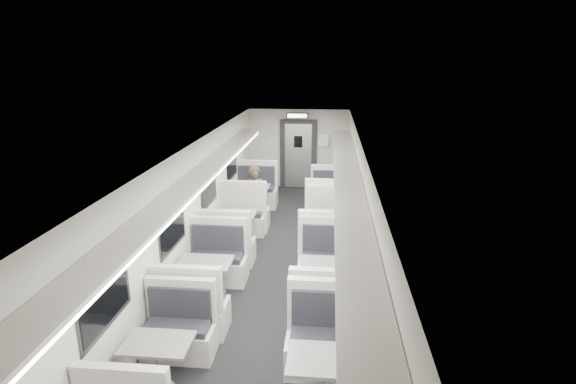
% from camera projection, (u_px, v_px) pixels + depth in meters
% --- Properties ---
extents(room, '(3.24, 12.24, 2.64)m').
position_uv_depth(room, '(274.00, 215.00, 7.93)').
color(room, black).
rests_on(room, ground).
extents(booth_left_a, '(1.13, 2.30, 1.23)m').
position_uv_depth(booth_left_a, '(250.00, 201.00, 11.25)').
color(booth_left_a, '#B6B5AB').
rests_on(booth_left_a, room).
extents(booth_left_b, '(1.06, 2.15, 1.15)m').
position_uv_depth(booth_left_b, '(235.00, 229.00, 9.49)').
color(booth_left_b, '#B6B5AB').
rests_on(booth_left_b, room).
extents(booth_left_c, '(1.05, 2.13, 1.14)m').
position_uv_depth(booth_left_c, '(205.00, 282.00, 7.27)').
color(booth_left_c, '#B6B5AB').
rests_on(booth_left_c, room).
extents(booth_left_d, '(0.96, 1.95, 1.04)m').
position_uv_depth(booth_left_d, '(159.00, 366.00, 5.34)').
color(booth_left_d, '#B6B5AB').
rests_on(booth_left_d, room).
extents(booth_right_a, '(1.06, 2.15, 1.15)m').
position_uv_depth(booth_right_a, '(330.00, 204.00, 11.10)').
color(booth_right_a, '#B6B5AB').
rests_on(booth_right_a, room).
extents(booth_right_b, '(1.16, 2.35, 1.26)m').
position_uv_depth(booth_right_b, '(330.00, 232.00, 9.23)').
color(booth_right_b, '#B6B5AB').
rests_on(booth_right_b, room).
extents(booth_right_c, '(1.10, 2.22, 1.19)m').
position_uv_depth(booth_right_c, '(329.00, 286.00, 7.12)').
color(booth_right_c, '#B6B5AB').
rests_on(booth_right_c, room).
extents(passenger, '(0.63, 0.50, 1.53)m').
position_uv_depth(passenger, '(255.00, 199.00, 10.30)').
color(passenger, black).
rests_on(passenger, room).
extents(window_a, '(0.02, 1.18, 0.84)m').
position_uv_depth(window_a, '(232.00, 162.00, 11.26)').
color(window_a, black).
rests_on(window_a, room).
extents(window_b, '(0.02, 1.18, 0.84)m').
position_uv_depth(window_b, '(209.00, 186.00, 9.16)').
color(window_b, black).
rests_on(window_b, room).
extents(window_c, '(0.02, 1.18, 0.84)m').
position_uv_depth(window_c, '(172.00, 224.00, 7.06)').
color(window_c, black).
rests_on(window_c, room).
extents(window_d, '(0.02, 1.18, 0.84)m').
position_uv_depth(window_d, '(105.00, 295.00, 4.97)').
color(window_d, black).
rests_on(window_d, room).
extents(luggage_rack_left, '(0.46, 10.40, 0.09)m').
position_uv_depth(luggage_rack_left, '(198.00, 179.00, 7.55)').
color(luggage_rack_left, '#B6B5AB').
rests_on(luggage_rack_left, room).
extents(luggage_rack_right, '(0.46, 10.40, 0.09)m').
position_uv_depth(luggage_rack_right, '(347.00, 182.00, 7.32)').
color(luggage_rack_right, '#B6B5AB').
rests_on(luggage_rack_right, room).
extents(vestibule_door, '(1.10, 0.13, 2.10)m').
position_uv_depth(vestibule_door, '(298.00, 155.00, 13.63)').
color(vestibule_door, black).
rests_on(vestibule_door, room).
extents(exit_sign, '(0.62, 0.12, 0.16)m').
position_uv_depth(exit_sign, '(297.00, 116.00, 12.81)').
color(exit_sign, black).
rests_on(exit_sign, room).
extents(wall_notice, '(0.32, 0.02, 0.40)m').
position_uv_depth(wall_notice, '(323.00, 140.00, 13.42)').
color(wall_notice, silver).
rests_on(wall_notice, room).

